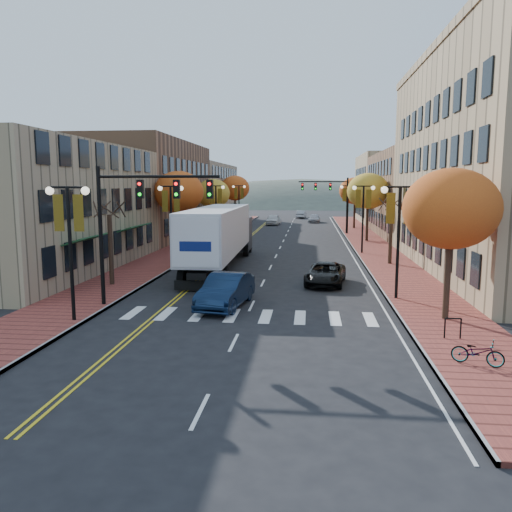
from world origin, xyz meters
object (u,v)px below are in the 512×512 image
(black_suv, at_px, (325,274))
(bicycle, at_px, (478,352))
(semi_truck, at_px, (221,233))
(navy_sedan, at_px, (226,290))

(black_suv, relative_size, bicycle, 2.91)
(semi_truck, distance_m, black_suv, 9.39)
(black_suv, bearing_deg, bicycle, -64.05)
(navy_sedan, bearing_deg, black_suv, 58.40)
(navy_sedan, xyz_separation_m, black_suv, (5.16, 6.29, -0.16))
(black_suv, distance_m, bicycle, 14.65)
(semi_truck, height_order, navy_sedan, semi_truck)
(semi_truck, xyz_separation_m, black_suv, (7.50, -5.31, -1.96))
(semi_truck, xyz_separation_m, navy_sedan, (2.34, -11.60, -1.80))
(semi_truck, distance_m, navy_sedan, 11.97)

